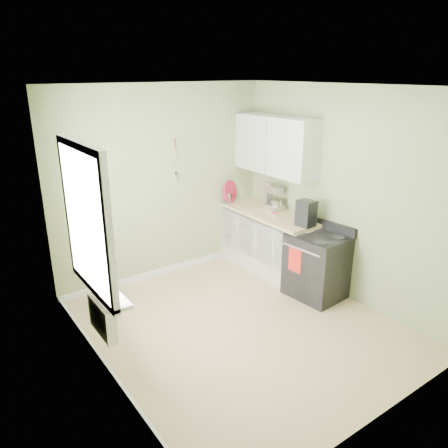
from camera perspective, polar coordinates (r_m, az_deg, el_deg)
floor at (r=5.27m, az=2.27°, el=-13.40°), size 3.20×3.60×0.02m
ceiling at (r=4.42m, az=2.76°, el=17.68°), size 3.20×3.60×0.02m
wall_back at (r=6.14m, az=-7.98°, el=5.18°), size 3.20×0.02×2.70m
wall_left at (r=3.95m, az=-16.32°, el=-3.63°), size 0.02×3.60×2.70m
wall_right at (r=5.76m, az=15.27°, el=3.72°), size 0.02×3.60×2.70m
base_cabinets at (r=6.49m, az=6.02°, el=-2.44°), size 0.60×1.60×0.87m
countertop at (r=6.33m, az=6.10°, el=1.36°), size 0.64×1.60×0.04m
upper_cabinets at (r=6.26m, az=6.75°, el=10.19°), size 0.35×1.40×0.80m
window at (r=4.16m, az=-17.64°, el=0.34°), size 0.06×1.14×1.44m
window_sill at (r=4.43m, az=-15.86°, el=-7.68°), size 0.18×1.14×0.04m
radiator at (r=4.54m, az=-15.61°, el=-11.73°), size 0.12×0.50×0.35m
wall_utensils at (r=6.16m, az=-6.28°, el=7.34°), size 0.02×0.14×0.58m
stove at (r=5.86m, az=12.00°, el=-5.30°), size 0.67×0.74×0.97m
stand_mixer at (r=6.43m, az=6.44°, el=3.37°), size 0.21×0.34×0.39m
kettle at (r=6.69m, az=0.50°, el=3.43°), size 0.17×0.10×0.18m
coffee_maker at (r=5.79m, az=10.66°, el=1.30°), size 0.21×0.23×0.34m
red_tray at (r=6.69m, az=0.78°, el=4.24°), size 0.35×0.19×0.36m
jar at (r=6.08m, az=6.61°, el=1.15°), size 0.07×0.07×0.08m
plant_a at (r=4.17m, az=-14.84°, el=-6.92°), size 0.18×0.17×0.28m
plant_b at (r=4.27m, az=-15.46°, el=-6.16°), size 0.21×0.21×0.30m
plant_c at (r=4.65m, az=-17.35°, el=-4.23°), size 0.17×0.17×0.30m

